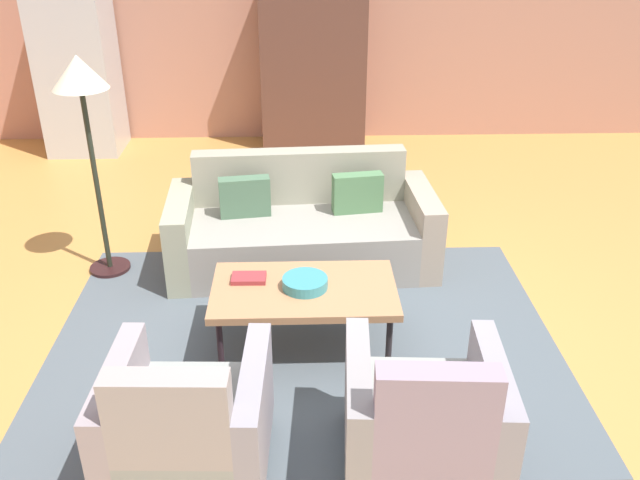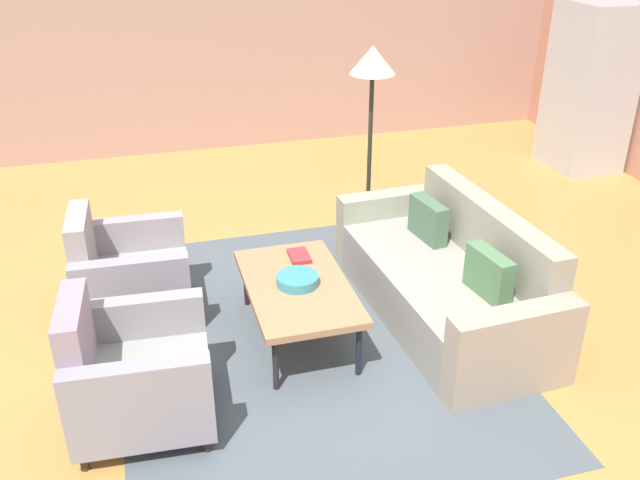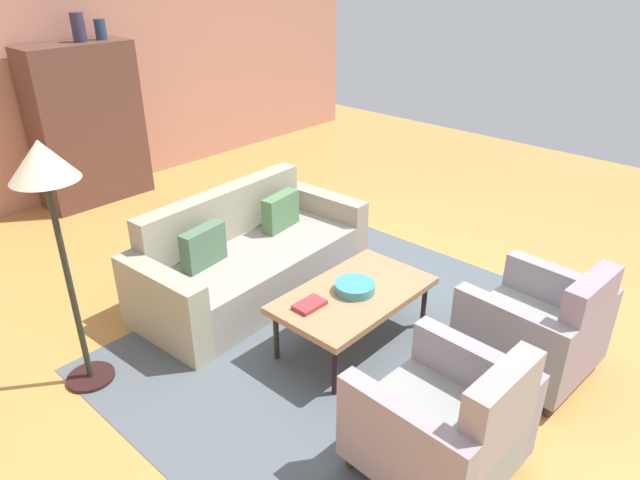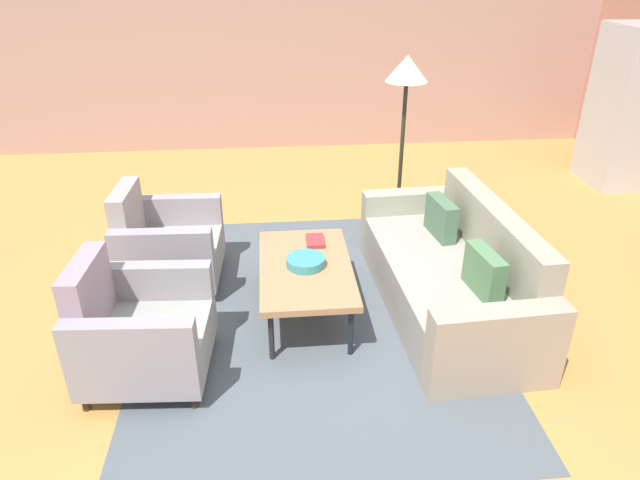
% 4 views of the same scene
% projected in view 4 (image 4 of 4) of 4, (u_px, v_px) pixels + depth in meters
% --- Properties ---
extents(ground_plane, '(10.96, 10.96, 0.00)m').
position_uv_depth(ground_plane, '(321.00, 333.00, 4.28)').
color(ground_plane, '#BB8742').
extents(wall_left, '(0.12, 8.72, 2.80)m').
position_uv_depth(wall_left, '(289.00, 46.00, 7.67)').
color(wall_left, tan).
rests_on(wall_left, ground).
extents(area_rug, '(3.40, 2.60, 0.01)m').
position_uv_depth(area_rug, '(312.00, 313.00, 4.52)').
color(area_rug, '#4F5960').
rests_on(area_rug, ground).
extents(couch, '(2.15, 1.01, 0.86)m').
position_uv_depth(couch, '(455.00, 275.00, 4.48)').
color(couch, gray).
rests_on(couch, ground).
extents(coffee_table, '(1.20, 0.70, 0.45)m').
position_uv_depth(coffee_table, '(306.00, 269.00, 4.33)').
color(coffee_table, black).
rests_on(coffee_table, ground).
extents(armchair_left, '(0.83, 0.83, 0.88)m').
position_uv_depth(armchair_left, '(164.00, 247.00, 4.79)').
color(armchair_left, '#3B2B12').
rests_on(armchair_left, ground).
extents(armchair_right, '(0.85, 0.85, 0.88)m').
position_uv_depth(armchair_right, '(136.00, 332.00, 3.73)').
color(armchair_right, '#3D1F13').
rests_on(armchair_right, ground).
extents(fruit_bowl, '(0.30, 0.30, 0.07)m').
position_uv_depth(fruit_bowl, '(306.00, 262.00, 4.29)').
color(fruit_bowl, teal).
rests_on(fruit_bowl, coffee_table).
extents(book_stack, '(0.23, 0.15, 0.03)m').
position_uv_depth(book_stack, '(315.00, 241.00, 4.63)').
color(book_stack, maroon).
rests_on(book_stack, coffee_table).
extents(refrigerator, '(0.80, 0.73, 1.85)m').
position_uv_depth(refrigerator, '(630.00, 107.00, 6.63)').
color(refrigerator, '#B7BABF').
rests_on(refrigerator, ground).
extents(floor_lamp, '(0.40, 0.40, 1.72)m').
position_uv_depth(floor_lamp, '(406.00, 85.00, 5.32)').
color(floor_lamp, black).
rests_on(floor_lamp, ground).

